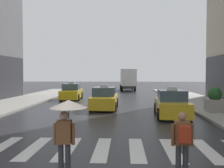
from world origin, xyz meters
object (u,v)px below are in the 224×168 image
Objects in this scene: taxi_second at (105,99)px; planter_mid_block at (215,100)px; taxi_lead at (171,104)px; taxi_third at (72,92)px; box_truck at (128,79)px; pedestrian_with_backpack at (182,139)px; pedestrian_with_umbrella at (67,117)px.

taxi_second reaches higher than planter_mid_block.
taxi_third is (-8.35, 9.84, 0.00)m from taxi_lead.
pedestrian_with_backpack is (0.89, -33.26, -0.88)m from box_truck.
box_truck reaches higher than pedestrian_with_backpack.
taxi_third is 2.89× the size of planter_mid_block.
box_truck is at bearing 91.54° from pedestrian_with_backpack.
planter_mid_block is at bearing -15.86° from taxi_second.
box_truck is 4.77× the size of planter_mid_block.
taxi_second is at bearing 144.53° from taxi_lead.
taxi_lead is 1.00× the size of taxi_third.
box_truck reaches higher than taxi_second.
taxi_third is 0.60× the size of box_truck.
taxi_second is 2.35× the size of pedestrian_with_umbrella.
pedestrian_with_umbrella is at bearing -93.47° from box_truck.
pedestrian_with_umbrella is at bearing -115.32° from taxi_lead.
taxi_third is 14.37m from planter_mid_block.
pedestrian_with_backpack is 11.24m from planter_mid_block.
planter_mid_block is (11.35, -8.81, 0.15)m from taxi_third.
taxi_second is 2.85× the size of planter_mid_block.
pedestrian_with_umbrella reaches higher than taxi_lead.
pedestrian_with_backpack is at bearing -70.21° from taxi_third.
taxi_third is 20.32m from pedestrian_with_backpack.
taxi_second is at bearing 90.11° from pedestrian_with_umbrella.
taxi_lead is 12.91m from taxi_third.
box_truck reaches higher than taxi_third.
taxi_second is 7.70m from planter_mid_block.
box_truck is 23.59m from planter_mid_block.
planter_mid_block is (7.41, -2.10, 0.15)m from taxi_second.
box_truck is at bearing 86.53° from pedestrian_with_umbrella.
box_truck is (2.04, 20.85, 1.13)m from taxi_second.
taxi_third reaches higher than pedestrian_with_backpack.
taxi_second is 2.77× the size of pedestrian_with_backpack.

